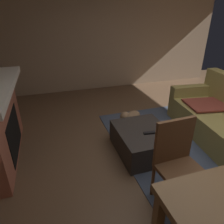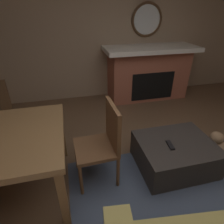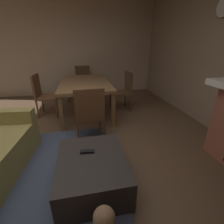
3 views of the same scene
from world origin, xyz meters
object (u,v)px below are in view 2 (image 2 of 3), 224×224
object	(u,v)px
fireplace	(148,72)
tv_remote	(170,145)
dining_chair_west	(103,140)
ottoman_coffee_table	(174,154)
round_wall_mirror	(147,20)

from	to	relation	value
fireplace	tv_remote	distance (m)	2.16
fireplace	dining_chair_west	world-z (taller)	fireplace
ottoman_coffee_table	tv_remote	size ratio (longest dim) A/B	5.56
ottoman_coffee_table	dining_chair_west	bearing A→B (deg)	-3.40
ottoman_coffee_table	dining_chair_west	xyz separation A→B (m)	(0.88, -0.05, 0.34)
fireplace	tv_remote	size ratio (longest dim) A/B	11.56
round_wall_mirror	dining_chair_west	distance (m)	2.83
tv_remote	round_wall_mirror	bearing A→B (deg)	-97.63
fireplace	ottoman_coffee_table	distance (m)	2.12
round_wall_mirror	tv_remote	size ratio (longest dim) A/B	4.01
ottoman_coffee_table	tv_remote	xyz separation A→B (m)	(0.11, 0.04, 0.19)
round_wall_mirror	dining_chair_west	size ratio (longest dim) A/B	0.69
fireplace	ottoman_coffee_table	xyz separation A→B (m)	(0.48, 2.03, -0.37)
ottoman_coffee_table	fireplace	bearing A→B (deg)	-103.39
round_wall_mirror	ottoman_coffee_table	size ratio (longest dim) A/B	0.72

